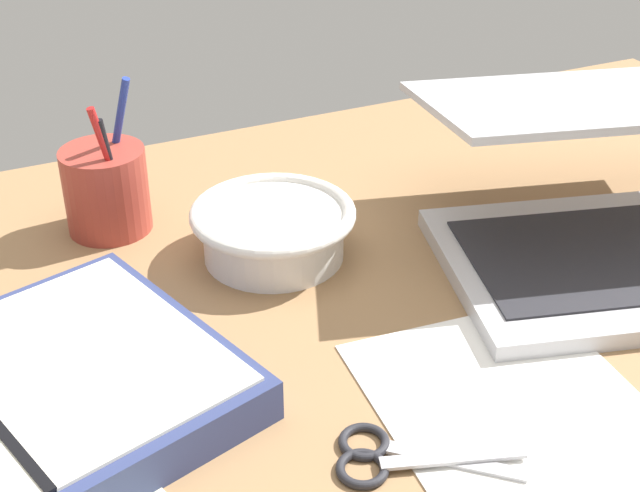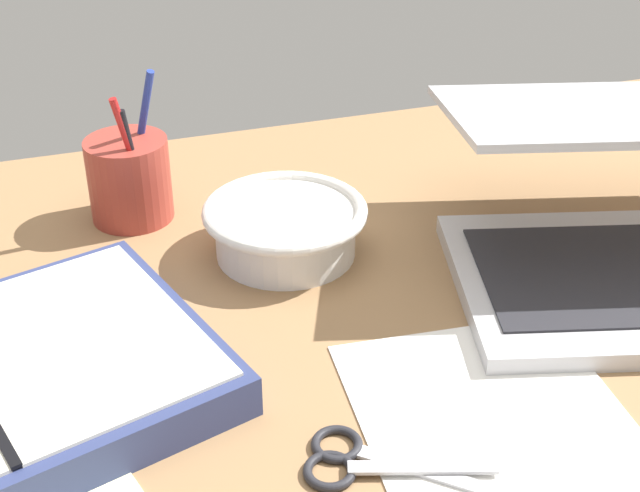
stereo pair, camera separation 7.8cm
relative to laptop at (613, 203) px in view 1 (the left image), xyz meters
The scene contains 6 objects.
desk_top 27.15cm from the laptop, 169.18° to the right, with size 140.00×100.00×2.00cm, color #936D47.
laptop is the anchor object (origin of this frame).
bowl 33.65cm from the laptop, 156.54° to the left, with size 16.46×16.46×5.54cm.
pen_cup 51.31cm from the laptop, 149.63° to the left, with size 8.75×8.75×16.40cm.
scissors 38.47cm from the laptop, 154.07° to the right, with size 13.58×10.44×0.80cm.
paper_sheet_front 29.70cm from the laptop, 141.13° to the right, with size 20.69×29.19×0.16cm, color white.
Camera 1 is at (-33.09, -53.12, 48.76)cm, focal length 50.00 mm.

